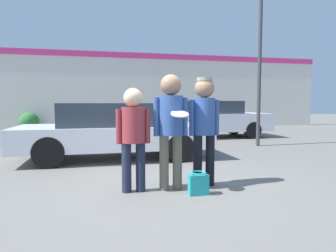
% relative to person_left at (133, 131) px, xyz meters
% --- Properties ---
extents(ground_plane, '(56.00, 56.00, 0.00)m').
position_rel_person_left_xyz_m(ground_plane, '(0.57, 0.17, -0.96)').
color(ground_plane, '#66635E').
extents(storefront_building, '(24.00, 0.22, 4.12)m').
position_rel_person_left_xyz_m(storefront_building, '(0.57, 11.88, 1.13)').
color(storefront_building, silver).
rests_on(storefront_building, ground).
extents(person_left, '(0.53, 0.36, 1.62)m').
position_rel_person_left_xyz_m(person_left, '(0.00, 0.00, 0.00)').
color(person_left, '#1E2338').
rests_on(person_left, ground).
extents(person_middle_with_frisbee, '(0.56, 0.60, 1.84)m').
position_rel_person_left_xyz_m(person_middle_with_frisbee, '(0.60, -0.01, 0.16)').
color(person_middle_with_frisbee, '#665B4C').
rests_on(person_middle_with_frisbee, ground).
extents(person_right, '(0.52, 0.35, 1.81)m').
position_rel_person_left_xyz_m(person_right, '(1.20, 0.08, 0.14)').
color(person_right, black).
rests_on(person_right, ground).
extents(parked_car_near, '(4.69, 1.93, 1.39)m').
position_rel_person_left_xyz_m(parked_car_near, '(-0.15, 2.97, -0.25)').
color(parked_car_near, silver).
rests_on(parked_car_near, ground).
extents(parked_car_far, '(4.74, 1.92, 1.48)m').
position_rel_person_left_xyz_m(parked_car_far, '(3.86, 6.83, -0.21)').
color(parked_car_far, silver).
rests_on(parked_car_far, ground).
extents(street_lamp, '(1.46, 0.35, 6.01)m').
position_rel_person_left_xyz_m(street_lamp, '(4.79, 4.15, 2.73)').
color(street_lamp, '#38383D').
rests_on(street_lamp, ground).
extents(shrub, '(0.94, 0.94, 0.94)m').
position_rel_person_left_xyz_m(shrub, '(-3.85, 11.22, -0.49)').
color(shrub, '#2D6B33').
rests_on(shrub, ground).
extents(handbag, '(0.30, 0.23, 0.35)m').
position_rel_person_left_xyz_m(handbag, '(0.94, -0.38, -0.80)').
color(handbag, teal).
rests_on(handbag, ground).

